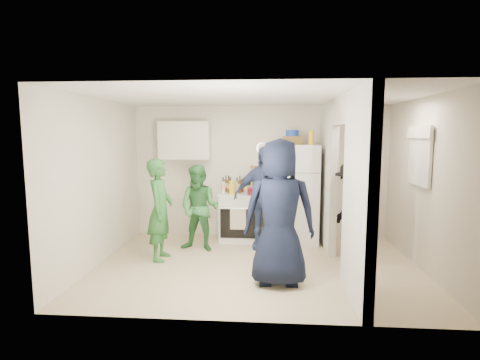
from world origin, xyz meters
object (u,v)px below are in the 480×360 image
(stove, at_px, (240,216))
(blue_bowl, at_px, (292,133))
(person_denim, at_px, (264,198))
(wicker_basket, at_px, (292,140))
(person_green_center, at_px, (200,208))
(person_navy, at_px, (279,213))
(person_nook, at_px, (352,212))
(person_green_left, at_px, (160,210))
(fridge, at_px, (297,194))
(yellow_cup_stack_top, at_px, (311,138))

(stove, xyz_separation_m, blue_bowl, (0.95, 0.02, 1.54))
(blue_bowl, xyz_separation_m, person_denim, (-0.50, -0.48, -1.10))
(stove, xyz_separation_m, wicker_basket, (0.95, 0.02, 1.41))
(person_green_center, relative_size, person_navy, 0.76)
(stove, height_order, person_nook, person_nook)
(blue_bowl, bearing_deg, wicker_basket, 0.00)
(blue_bowl, xyz_separation_m, person_navy, (-0.28, -2.05, -1.02))
(person_denim, bearing_deg, person_green_center, -165.74)
(person_green_left, bearing_deg, stove, -44.61)
(fridge, height_order, wicker_basket, wicker_basket)
(person_denim, distance_m, person_navy, 1.58)
(person_denim, relative_size, person_navy, 0.92)
(blue_bowl, relative_size, person_denim, 0.14)
(stove, relative_size, person_green_left, 0.56)
(stove, distance_m, yellow_cup_stack_top, 1.94)
(blue_bowl, xyz_separation_m, person_green_center, (-1.58, -0.69, -1.26))
(person_green_center, height_order, person_nook, person_nook)
(fridge, xyz_separation_m, person_denim, (-0.60, -0.43, -0.01))
(wicker_basket, relative_size, blue_bowl, 1.46)
(stove, bearing_deg, person_green_center, -133.03)
(person_green_center, xyz_separation_m, person_nook, (2.44, -0.41, 0.06))
(person_denim, xyz_separation_m, person_navy, (0.22, -1.56, 0.08))
(fridge, bearing_deg, person_green_center, -159.11)
(blue_bowl, height_order, person_denim, blue_bowl)
(wicker_basket, relative_size, person_green_left, 0.22)
(stove, height_order, wicker_basket, wicker_basket)
(wicker_basket, distance_m, yellow_cup_stack_top, 0.36)
(person_green_left, bearing_deg, fridge, -62.63)
(stove, bearing_deg, person_nook, -30.90)
(person_green_left, relative_size, person_denim, 0.90)
(stove, distance_m, person_nook, 2.14)
(stove, height_order, person_navy, person_navy)
(fridge, relative_size, wicker_basket, 5.08)
(person_navy, bearing_deg, fridge, -100.90)
(fridge, relative_size, blue_bowl, 7.41)
(blue_bowl, relative_size, yellow_cup_stack_top, 0.96)
(wicker_basket, bearing_deg, yellow_cup_stack_top, -25.11)
(person_denim, bearing_deg, stove, 137.62)
(blue_bowl, distance_m, person_green_left, 2.70)
(person_green_center, bearing_deg, wicker_basket, 34.64)
(blue_bowl, distance_m, person_nook, 1.84)
(fridge, xyz_separation_m, wicker_basket, (-0.10, 0.05, 0.96))
(blue_bowl, relative_size, person_green_center, 0.17)
(blue_bowl, distance_m, person_denim, 1.30)
(wicker_basket, bearing_deg, stove, -178.80)
(person_green_left, bearing_deg, person_nook, -88.26)
(person_green_left, bearing_deg, yellow_cup_stack_top, -66.75)
(wicker_basket, distance_m, blue_bowl, 0.13)
(wicker_basket, xyz_separation_m, blue_bowl, (0.00, 0.00, 0.13))
(yellow_cup_stack_top, bearing_deg, fridge, 155.56)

